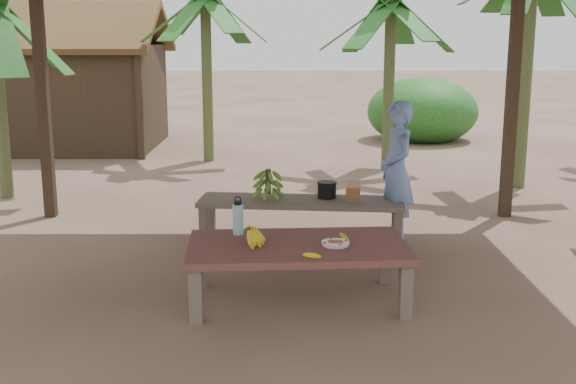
{
  "coord_description": "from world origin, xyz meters",
  "views": [
    {
      "loc": [
        0.1,
        -6.34,
        2.18
      ],
      "look_at": [
        0.12,
        0.01,
        0.8
      ],
      "focal_mm": 45.0,
      "sensor_mm": 36.0,
      "label": 1
    }
  ],
  "objects_px": {
    "water_flask": "(238,218)",
    "woman": "(397,171)",
    "cooking_pot": "(327,190)",
    "work_table": "(298,251)",
    "bench": "(301,205)",
    "plate": "(335,243)",
    "ripe_banana_bunch": "(248,235)"
  },
  "relations": [
    {
      "from": "cooking_pot",
      "to": "bench",
      "type": "bearing_deg",
      "value": -163.84
    },
    {
      "from": "cooking_pot",
      "to": "woman",
      "type": "height_order",
      "value": "woman"
    },
    {
      "from": "woman",
      "to": "cooking_pot",
      "type": "bearing_deg",
      "value": -104.16
    },
    {
      "from": "bench",
      "to": "woman",
      "type": "distance_m",
      "value": 1.09
    },
    {
      "from": "work_table",
      "to": "cooking_pot",
      "type": "height_order",
      "value": "cooking_pot"
    },
    {
      "from": "bench",
      "to": "water_flask",
      "type": "xyz_separation_m",
      "value": [
        -0.58,
        -1.56,
        0.25
      ]
    },
    {
      "from": "water_flask",
      "to": "woman",
      "type": "bearing_deg",
      "value": 44.81
    },
    {
      "from": "bench",
      "to": "cooking_pot",
      "type": "height_order",
      "value": "cooking_pot"
    },
    {
      "from": "bench",
      "to": "cooking_pot",
      "type": "relative_size",
      "value": 11.1
    },
    {
      "from": "water_flask",
      "to": "cooking_pot",
      "type": "bearing_deg",
      "value": 62.33
    },
    {
      "from": "ripe_banana_bunch",
      "to": "woman",
      "type": "relative_size",
      "value": 0.17
    },
    {
      "from": "plate",
      "to": "woman",
      "type": "distance_m",
      "value": 2.11
    },
    {
      "from": "bench",
      "to": "plate",
      "type": "xyz_separation_m",
      "value": [
        0.24,
        -1.91,
        0.12
      ]
    },
    {
      "from": "cooking_pot",
      "to": "water_flask",
      "type": "bearing_deg",
      "value": -117.67
    },
    {
      "from": "work_table",
      "to": "woman",
      "type": "relative_size",
      "value": 1.23
    },
    {
      "from": "work_table",
      "to": "bench",
      "type": "bearing_deg",
      "value": 84.46
    },
    {
      "from": "ripe_banana_bunch",
      "to": "cooking_pot",
      "type": "xyz_separation_m",
      "value": [
        0.76,
        1.97,
        -0.04
      ]
    },
    {
      "from": "bench",
      "to": "woman",
      "type": "height_order",
      "value": "woman"
    },
    {
      "from": "water_flask",
      "to": "woman",
      "type": "distance_m",
      "value": 2.27
    },
    {
      "from": "plate",
      "to": "bench",
      "type": "bearing_deg",
      "value": 97.26
    },
    {
      "from": "work_table",
      "to": "bench",
      "type": "distance_m",
      "value": 1.86
    },
    {
      "from": "woman",
      "to": "plate",
      "type": "bearing_deg",
      "value": -32.78
    },
    {
      "from": "bench",
      "to": "woman",
      "type": "relative_size",
      "value": 1.49
    },
    {
      "from": "ripe_banana_bunch",
      "to": "woman",
      "type": "xyz_separation_m",
      "value": [
        1.5,
        1.92,
        0.18
      ]
    },
    {
      "from": "ripe_banana_bunch",
      "to": "cooking_pot",
      "type": "distance_m",
      "value": 2.11
    },
    {
      "from": "woman",
      "to": "water_flask",
      "type": "bearing_deg",
      "value": -55.97
    },
    {
      "from": "ripe_banana_bunch",
      "to": "plate",
      "type": "distance_m",
      "value": 0.72
    },
    {
      "from": "work_table",
      "to": "cooking_pot",
      "type": "relative_size",
      "value": 9.17
    },
    {
      "from": "work_table",
      "to": "plate",
      "type": "height_order",
      "value": "plate"
    },
    {
      "from": "work_table",
      "to": "water_flask",
      "type": "height_order",
      "value": "water_flask"
    },
    {
      "from": "water_flask",
      "to": "cooking_pot",
      "type": "height_order",
      "value": "water_flask"
    },
    {
      "from": "ripe_banana_bunch",
      "to": "water_flask",
      "type": "xyz_separation_m",
      "value": [
        -0.1,
        0.33,
        0.06
      ]
    }
  ]
}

